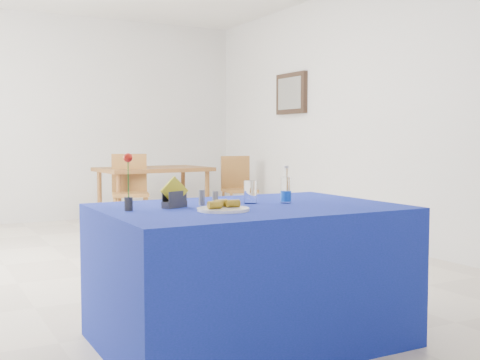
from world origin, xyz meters
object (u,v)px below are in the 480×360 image
object	(u,v)px
water_bottle	(286,191)
chair_bg_right	(238,184)
oak_table	(153,173)
blue_table	(249,274)
chair_bg_left	(130,187)
plate	(223,209)

from	to	relation	value
water_bottle	chair_bg_right	xyz separation A→B (m)	(1.90, 4.15, -0.32)
oak_table	water_bottle	bearing A→B (deg)	-100.53
blue_table	oak_table	world-z (taller)	blue_table
blue_table	chair_bg_left	xyz separation A→B (m)	(0.63, 4.06, 0.16)
plate	chair_bg_left	bearing A→B (deg)	78.40
blue_table	chair_bg_left	world-z (taller)	chair_bg_left
plate	water_bottle	bearing A→B (deg)	18.26
chair_bg_left	chair_bg_right	xyz separation A→B (m)	(1.52, 0.10, -0.03)
oak_table	chair_bg_right	size ratio (longest dim) A/B	1.59
plate	blue_table	distance (m)	0.47
chair_bg_right	blue_table	bearing A→B (deg)	-107.99
oak_table	chair_bg_left	distance (m)	0.62
plate	water_bottle	size ratio (longest dim) A/B	1.25
water_bottle	chair_bg_left	bearing A→B (deg)	84.62
oak_table	chair_bg_left	bearing A→B (deg)	-137.76
water_bottle	oak_table	world-z (taller)	water_bottle
plate	oak_table	xyz separation A→B (m)	(1.31, 4.61, -0.09)
blue_table	oak_table	size ratio (longest dim) A/B	1.13
oak_table	chair_bg_left	world-z (taller)	chair_bg_left
chair_bg_left	chair_bg_right	world-z (taller)	chair_bg_left
plate	oak_table	size ratio (longest dim) A/B	0.19
oak_table	chair_bg_left	size ratio (longest dim) A/B	1.51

